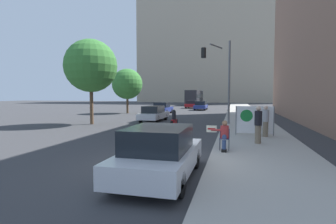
% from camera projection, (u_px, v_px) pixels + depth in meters
% --- Properties ---
extents(ground_plane, '(160.00, 160.00, 0.00)m').
position_uv_depth(ground_plane, '(163.00, 166.00, 8.83)').
color(ground_plane, '#38383A').
extents(sidewalk_curb, '(4.03, 90.00, 0.13)m').
position_uv_depth(sidewalk_curb, '(248.00, 122.00, 22.48)').
color(sidewalk_curb, '#A8A399').
rests_on(sidewalk_curb, ground_plane).
extents(building_backdrop_far, '(52.00, 12.00, 37.33)m').
position_uv_depth(building_backdrop_far, '(221.00, 43.00, 82.17)').
color(building_backdrop_far, tan).
rests_on(building_backdrop_far, ground_plane).
extents(seated_protester, '(0.94, 0.77, 1.22)m').
position_uv_depth(seated_protester, '(224.00, 134.00, 10.80)').
color(seated_protester, '#474C56').
rests_on(seated_protester, sidewalk_curb).
extents(jogger_on_sidewalk, '(0.34, 0.34, 1.76)m').
position_uv_depth(jogger_on_sidewalk, '(258.00, 124.00, 12.23)').
color(jogger_on_sidewalk, '#756651').
rests_on(jogger_on_sidewalk, sidewalk_curb).
extents(pedestrian_behind, '(0.34, 0.34, 1.70)m').
position_uv_depth(pedestrian_behind, '(266.00, 121.00, 14.18)').
color(pedestrian_behind, '#756651').
rests_on(pedestrian_behind, sidewalk_curb).
extents(protest_banner, '(2.09, 0.06, 1.64)m').
position_uv_depth(protest_banner, '(254.00, 120.00, 14.73)').
color(protest_banner, slate).
rests_on(protest_banner, sidewalk_curb).
extents(traffic_light_pole, '(2.37, 2.14, 6.43)m').
position_uv_depth(traffic_light_pole, '(220.00, 70.00, 20.75)').
color(traffic_light_pole, slate).
rests_on(traffic_light_pole, sidewalk_curb).
extents(parked_car_curbside, '(1.88, 4.16, 1.51)m').
position_uv_depth(parked_car_curbside, '(160.00, 153.00, 7.50)').
color(parked_car_curbside, silver).
rests_on(parked_car_curbside, ground_plane).
extents(car_on_road_nearest, '(1.73, 4.53, 1.39)m').
position_uv_depth(car_on_road_nearest, '(154.00, 113.00, 23.80)').
color(car_on_road_nearest, silver).
rests_on(car_on_road_nearest, ground_plane).
extents(car_on_road_midblock, '(1.88, 4.14, 1.47)m').
position_uv_depth(car_on_road_midblock, '(162.00, 108.00, 32.93)').
color(car_on_road_midblock, navy).
rests_on(car_on_road_midblock, ground_plane).
extents(car_on_road_distant, '(1.76, 4.33, 1.40)m').
position_uv_depth(car_on_road_distant, '(201.00, 106.00, 40.94)').
color(car_on_road_distant, navy).
rests_on(car_on_road_distant, ground_plane).
extents(car_on_road_far_lane, '(1.86, 4.44, 1.38)m').
position_uv_depth(car_on_road_far_lane, '(192.00, 104.00, 46.84)').
color(car_on_road_far_lane, maroon).
rests_on(car_on_road_far_lane, ground_plane).
extents(city_bus_on_road, '(2.58, 11.35, 3.34)m').
position_uv_depth(city_bus_on_road, '(194.00, 97.00, 60.16)').
color(city_bus_on_road, '#232328').
rests_on(city_bus_on_road, ground_plane).
extents(motorcycle_on_road, '(0.28, 2.11, 1.35)m').
position_uv_depth(motorcycle_on_road, '(174.00, 120.00, 18.80)').
color(motorcycle_on_road, maroon).
rests_on(motorcycle_on_road, ground_plane).
extents(street_tree_near_curb, '(4.24, 4.24, 6.85)m').
position_uv_depth(street_tree_near_curb, '(91.00, 66.00, 21.08)').
color(street_tree_near_curb, brown).
rests_on(street_tree_near_curb, ground_plane).
extents(street_tree_midblock, '(3.92, 3.92, 5.74)m').
position_uv_depth(street_tree_midblock, '(127.00, 84.00, 33.69)').
color(street_tree_midblock, brown).
rests_on(street_tree_midblock, ground_plane).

